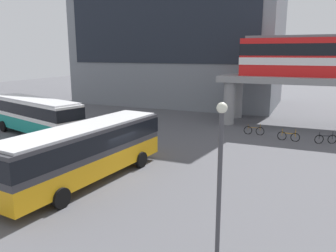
% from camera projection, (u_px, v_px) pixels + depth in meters
% --- Properties ---
extents(ground_plane, '(120.00, 120.00, 0.00)m').
position_uv_depth(ground_plane, '(176.00, 137.00, 28.99)').
color(ground_plane, '#515156').
extents(station_building, '(27.57, 14.52, 21.51)m').
position_uv_depth(station_building, '(179.00, 26.00, 47.48)').
color(station_building, slate).
rests_on(station_building, ground_plane).
extents(bus_main, '(3.81, 11.26, 3.22)m').
position_uv_depth(bus_main, '(86.00, 148.00, 18.49)').
color(bus_main, orange).
rests_on(bus_main, ground_plane).
extents(bus_secondary, '(11.30, 5.66, 3.22)m').
position_uv_depth(bus_secondary, '(35.00, 113.00, 29.16)').
color(bus_secondary, teal).
rests_on(bus_secondary, ground_plane).
extents(bicycle_orange, '(1.79, 0.24, 1.04)m').
position_uv_depth(bicycle_orange, '(289.00, 136.00, 27.63)').
color(bicycle_orange, black).
rests_on(bicycle_orange, ground_plane).
extents(bicycle_brown, '(1.79, 0.11, 1.04)m').
position_uv_depth(bicycle_brown, '(254.00, 131.00, 29.71)').
color(bicycle_brown, black).
rests_on(bicycle_brown, ground_plane).
extents(bicycle_black, '(1.67, 0.76, 1.04)m').
position_uv_depth(bicycle_black, '(326.00, 139.00, 26.78)').
color(bicycle_black, black).
rests_on(bicycle_black, ground_plane).
extents(pedestrian_waiting_near_stop, '(0.42, 0.32, 1.75)m').
position_uv_depth(pedestrian_waiting_near_stop, '(130.00, 135.00, 26.19)').
color(pedestrian_waiting_near_stop, navy).
rests_on(pedestrian_waiting_near_stop, ground_plane).
extents(lamp_post, '(0.36, 0.36, 5.54)m').
position_uv_depth(lamp_post, '(220.00, 168.00, 11.23)').
color(lamp_post, '#3F3F44').
rests_on(lamp_post, ground_plane).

